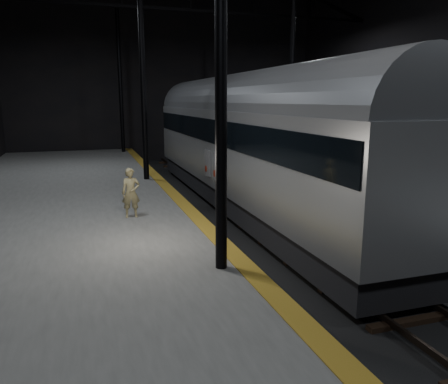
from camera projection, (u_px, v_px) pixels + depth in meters
name	position (u px, v px, depth m)	size (l,w,h in m)	color
ground	(291.00, 240.00, 15.06)	(44.00, 44.00, 0.00)	black
platform_left	(59.00, 249.00, 12.70)	(9.00, 43.80, 1.00)	#535351
tactile_strip	(200.00, 220.00, 13.88)	(0.50, 43.80, 0.01)	olive
track	(291.00, 239.00, 15.05)	(2.40, 43.00, 0.24)	#3F3328
train	(244.00, 137.00, 18.76)	(3.22, 21.51, 5.75)	#AAAEB2
woman	(131.00, 193.00, 14.13)	(0.59, 0.39, 1.61)	#9C8F5F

